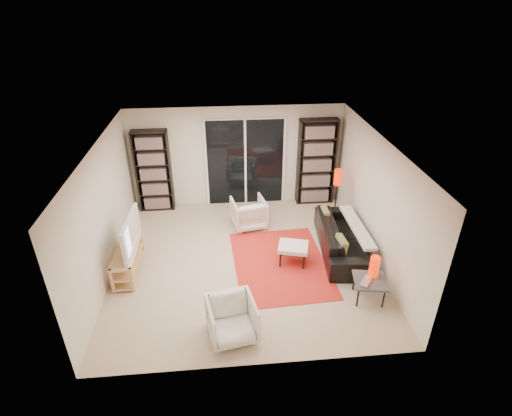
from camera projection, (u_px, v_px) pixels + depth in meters
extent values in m
plane|color=beige|center=(245.00, 260.00, 7.87)|extent=(5.00, 5.00, 0.00)
cube|color=silver|center=(237.00, 157.00, 9.47)|extent=(5.00, 0.02, 2.40)
cube|color=silver|center=(257.00, 300.00, 5.11)|extent=(5.00, 0.02, 2.40)
cube|color=silver|center=(104.00, 213.00, 7.08)|extent=(0.02, 5.00, 2.40)
cube|color=silver|center=(377.00, 201.00, 7.50)|extent=(0.02, 5.00, 2.40)
cube|color=white|center=(243.00, 145.00, 6.71)|extent=(5.00, 5.00, 0.02)
cube|color=white|center=(245.00, 163.00, 9.53)|extent=(1.92, 0.06, 2.16)
cube|color=black|center=(245.00, 163.00, 9.50)|extent=(1.80, 0.02, 2.10)
cube|color=white|center=(245.00, 163.00, 9.49)|extent=(0.05, 0.02, 2.10)
cube|color=black|center=(154.00, 171.00, 9.27)|extent=(0.80, 0.30, 1.95)
cube|color=#B0973A|center=(154.00, 171.00, 9.26)|extent=(0.70, 0.22, 1.85)
cube|color=black|center=(316.00, 162.00, 9.56)|extent=(0.90, 0.30, 2.10)
cube|color=#B0973A|center=(317.00, 162.00, 9.54)|extent=(0.80, 0.22, 2.00)
cube|color=#DAB480|center=(126.00, 251.00, 7.33)|extent=(0.40, 1.24, 0.04)
cube|color=#DAB480|center=(128.00, 261.00, 7.44)|extent=(0.40, 1.24, 0.03)
cube|color=#DAB480|center=(130.00, 269.00, 7.53)|extent=(0.40, 1.24, 0.04)
cube|color=#DAB480|center=(112.00, 281.00, 6.92)|extent=(0.05, 0.05, 0.50)
cube|color=#DAB480|center=(125.00, 244.00, 7.93)|extent=(0.05, 0.05, 0.50)
cube|color=#DAB480|center=(132.00, 280.00, 6.95)|extent=(0.05, 0.05, 0.50)
cube|color=#DAB480|center=(142.00, 243.00, 7.96)|extent=(0.05, 0.05, 0.50)
imported|color=black|center=(124.00, 234.00, 7.16)|extent=(0.20, 1.16, 0.67)
cube|color=red|center=(280.00, 263.00, 7.77)|extent=(1.88, 2.47, 0.01)
imported|color=black|center=(342.00, 238.00, 8.02)|extent=(1.03, 2.20, 0.62)
imported|color=silver|center=(249.00, 213.00, 8.86)|extent=(0.82, 0.84, 0.66)
imported|color=silver|center=(232.00, 319.00, 6.02)|extent=(0.82, 0.84, 0.65)
cube|color=silver|center=(293.00, 247.00, 7.64)|extent=(0.65, 0.58, 0.08)
cylinder|color=black|center=(280.00, 260.00, 7.61)|extent=(0.04, 0.04, 0.32)
cylinder|color=black|center=(282.00, 249.00, 7.92)|extent=(0.04, 0.04, 0.32)
cylinder|color=black|center=(304.00, 262.00, 7.55)|extent=(0.04, 0.04, 0.32)
cylinder|color=black|center=(305.00, 251.00, 7.86)|extent=(0.04, 0.04, 0.32)
cube|color=#444448|center=(370.00, 281.00, 6.73)|extent=(0.61, 0.61, 0.04)
cylinder|color=black|center=(358.00, 297.00, 6.65)|extent=(0.03, 0.03, 0.38)
cylinder|color=black|center=(354.00, 281.00, 7.02)|extent=(0.03, 0.03, 0.38)
cylinder|color=black|center=(384.00, 298.00, 6.62)|extent=(0.03, 0.03, 0.38)
cylinder|color=black|center=(378.00, 282.00, 6.99)|extent=(0.03, 0.03, 0.38)
imported|color=silver|center=(369.00, 282.00, 6.64)|extent=(0.36, 0.38, 0.03)
cylinder|color=red|center=(374.00, 267.00, 6.73)|extent=(0.17, 0.17, 0.38)
cylinder|color=black|center=(333.00, 221.00, 9.15)|extent=(0.20, 0.20, 0.03)
cylinder|color=black|center=(335.00, 203.00, 8.93)|extent=(0.03, 0.03, 0.98)
cylinder|color=red|center=(338.00, 177.00, 8.62)|extent=(0.18, 0.18, 0.35)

